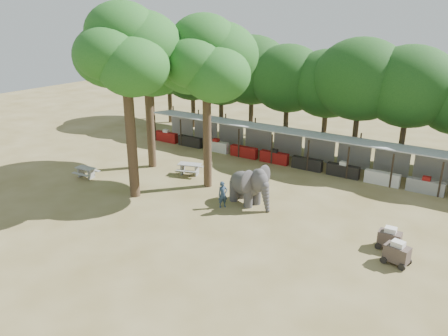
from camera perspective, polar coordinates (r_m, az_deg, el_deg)
The scene contains 12 objects.
ground at distance 24.30m, azimuth -4.55°, elevation -8.21°, with size 100.00×100.00×0.00m, color brown.
vendor_stalls at distance 34.97m, azimuth 9.37°, elevation 2.50°, with size 28.00×2.99×2.80m.
yard_tree_left at distance 33.07m, azimuth -10.05°, elevation 13.92°, with size 7.10×6.90×11.02m.
yard_tree_center at distance 27.33m, azimuth -12.75°, elevation 14.73°, with size 7.10×6.90×12.04m.
yard_tree_back at distance 28.47m, azimuth -2.35°, elevation 14.00°, with size 7.10×6.90×11.36m.
backdrop_trees at distance 38.70m, azimuth 12.94°, elevation 10.50°, with size 46.46×5.95×8.33m.
elephant at distance 27.03m, azimuth 3.37°, elevation -2.22°, with size 3.45×2.53×2.56m.
handler at distance 26.71m, azimuth -0.16°, elevation -3.49°, with size 0.60×0.40×1.67m, color #26384C.
picnic_table_near at distance 33.19m, azimuth -17.58°, elevation -0.38°, with size 1.59×1.45×0.75m.
picnic_table_far at distance 32.29m, azimuth -4.51°, elevation 0.07°, with size 2.05×1.94×0.84m.
cart_front at distance 22.58m, azimuth 21.65°, elevation -10.26°, with size 1.37×1.03×1.21m.
cart_back at distance 23.82m, azimuth 20.81°, elevation -8.57°, with size 1.23×0.83×1.18m.
Camera 1 is at (13.35, -16.86, 11.32)m, focal length 35.00 mm.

